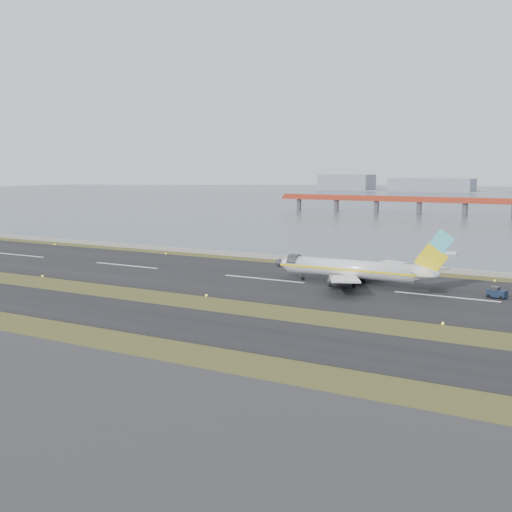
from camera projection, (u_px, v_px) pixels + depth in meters
The scene contains 7 objects.
ground at pixel (183, 304), 116.58m from camera, with size 1000.00×1000.00×0.00m, color #354318.
taxiway_strip at pixel (140, 316), 106.28m from camera, with size 1000.00×18.00×0.10m, color black.
runway_strip at pixel (264, 279), 142.29m from camera, with size 1000.00×45.00×0.10m, color black.
seawall at pixel (320, 261), 167.96m from camera, with size 1000.00×2.50×1.00m, color gray.
airliner at pixel (357, 270), 133.93m from camera, with size 38.52×32.89×12.80m.
pushback_tug at pixel (497, 293), 121.10m from camera, with size 3.83×2.73×2.23m.
workboat_near at pixel (445, 252), 184.81m from camera, with size 6.26×2.18×1.50m.
Camera 1 is at (68.85, -92.27, 24.27)m, focal length 45.00 mm.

